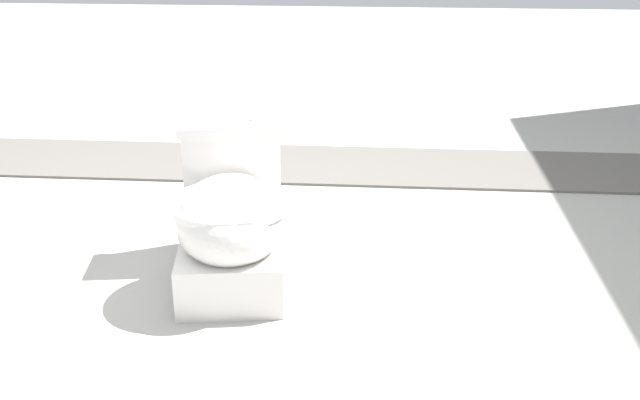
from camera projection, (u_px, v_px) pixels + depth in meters
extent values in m
plane|color=#A8A59E|center=(229.00, 290.00, 2.54)|extent=(14.00, 14.00, 0.00)
cube|color=#605B56|center=(378.00, 166.00, 3.68)|extent=(0.56, 8.00, 0.01)
cube|color=white|center=(234.00, 255.00, 2.59)|extent=(0.64, 0.42, 0.17)
ellipsoid|color=white|center=(230.00, 220.00, 2.43)|extent=(0.49, 0.42, 0.28)
cylinder|color=white|center=(229.00, 204.00, 2.41)|extent=(0.44, 0.44, 0.03)
cube|color=white|center=(233.00, 171.00, 2.70)|extent=(0.23, 0.36, 0.30)
cube|color=white|center=(231.00, 126.00, 2.63)|extent=(0.25, 0.39, 0.04)
cylinder|color=silver|center=(254.00, 119.00, 2.63)|extent=(0.02, 0.02, 0.01)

